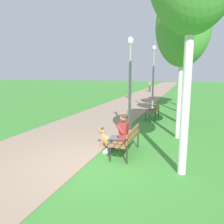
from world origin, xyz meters
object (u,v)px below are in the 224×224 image
park_bench_near (127,138)px  park_bench_mid (154,110)px  lamp_post_near (130,84)px  birch_tree_third (191,12)px  lamp_post_mid (153,78)px  birch_tree_second (183,26)px  pedestrian_further_distant (150,86)px  person_seated_on_near_bench (120,132)px  dog_shepherd (108,141)px  pedestrian_distant (130,90)px  birch_tree_fourth (187,30)px  birch_tree_fifth (188,42)px

park_bench_near → park_bench_mid: bearing=90.1°
lamp_post_near → birch_tree_third: 4.20m
lamp_post_mid → birch_tree_second: birch_tree_second is taller
lamp_post_mid → pedestrian_further_distant: 14.32m
lamp_post_mid → birch_tree_second: (1.85, -5.74, 1.91)m
birch_tree_second → pedestrian_further_distant: 20.50m
park_bench_mid → pedestrian_further_distant: pedestrian_further_distant is taller
lamp_post_near → person_seated_on_near_bench: bearing=-81.4°
park_bench_mid → lamp_post_mid: 3.14m
dog_shepherd → pedestrian_distant: pedestrian_distant is taller
dog_shepherd → birch_tree_second: 4.77m
lamp_post_near → pedestrian_distant: 12.04m
birch_tree_fourth → park_bench_mid: bearing=-121.6°
birch_tree_second → person_seated_on_near_bench: bearing=-123.8°
lamp_post_mid → person_seated_on_near_bench: bearing=-87.9°
lamp_post_near → birch_tree_fourth: size_ratio=0.62×
person_seated_on_near_bench → birch_tree_fourth: size_ratio=0.20×
park_bench_near → dog_shepherd: 0.84m
person_seated_on_near_bench → pedestrian_further_distant: bearing=97.2°
person_seated_on_near_bench → lamp_post_near: lamp_post_near is taller
lamp_post_near → birch_tree_fourth: (2.01, 5.14, 2.85)m
lamp_post_mid → birch_tree_fifth: bearing=47.4°
lamp_post_near → lamp_post_mid: lamp_post_mid is taller
birch_tree_fifth → park_bench_mid: bearing=-107.4°
park_bench_mid → birch_tree_third: (1.57, -0.93, 4.53)m
birch_tree_fourth → person_seated_on_near_bench: bearing=-101.8°
birch_tree_fourth → birch_tree_third: bearing=-87.4°
person_seated_on_near_bench → birch_tree_fourth: bearing=78.2°
birch_tree_fourth → pedestrian_further_distant: 15.56m
park_bench_near → person_seated_on_near_bench: person_seated_on_near_bench is taller
birch_tree_fifth → pedestrian_distant: 7.39m
lamp_post_near → birch_tree_fifth: (2.09, 7.64, 2.50)m
park_bench_mid → birch_tree_third: birch_tree_third is taller
park_bench_near → birch_tree_fourth: (1.41, 7.70, 4.33)m
park_bench_mid → birch_tree_fifth: 6.42m
person_seated_on_near_bench → birch_tree_third: birch_tree_third is taller
birch_tree_fourth → lamp_post_near: bearing=-111.3°
dog_shepherd → pedestrian_further_distant: size_ratio=0.50×
lamp_post_mid → birch_tree_third: (2.05, -3.58, 2.91)m
park_bench_near → lamp_post_near: bearing=103.2°
birch_tree_third → birch_tree_fourth: bearing=92.6°
birch_tree_fourth → pedestrian_distant: birch_tree_fourth is taller
birch_tree_second → birch_tree_fourth: bearing=89.5°
dog_shepherd → birch_tree_fifth: (2.23, 9.91, 4.23)m
birch_tree_second → pedestrian_further_distant: bearing=102.5°
dog_shepherd → birch_tree_third: birch_tree_third is taller
dog_shepherd → birch_tree_fifth: size_ratio=0.15×
pedestrian_distant → lamp_post_mid: bearing=-63.4°
birch_tree_fifth → lamp_post_mid: bearing=-132.6°
dog_shepherd → birch_tree_fourth: (2.15, 7.41, 4.58)m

